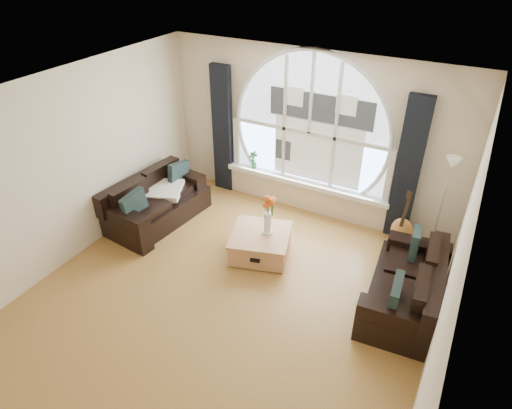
{
  "coord_description": "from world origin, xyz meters",
  "views": [
    {
      "loc": [
        2.37,
        -3.51,
        4.22
      ],
      "look_at": [
        0.0,
        0.9,
        1.05
      ],
      "focal_mm": 31.15,
      "sensor_mm": 36.0,
      "label": 1
    }
  ],
  "objects_px": {
    "coffee_chest": "(261,243)",
    "vase_flowers": "(268,210)",
    "sofa_left": "(157,200)",
    "sofa_right": "(407,282)",
    "guitar": "(404,219)",
    "potted_plant": "(254,160)",
    "floor_lamp": "(441,208)"
  },
  "relations": [
    {
      "from": "sofa_right",
      "to": "floor_lamp",
      "type": "height_order",
      "value": "floor_lamp"
    },
    {
      "from": "guitar",
      "to": "potted_plant",
      "type": "height_order",
      "value": "guitar"
    },
    {
      "from": "sofa_left",
      "to": "coffee_chest",
      "type": "relative_size",
      "value": 2.01
    },
    {
      "from": "sofa_left",
      "to": "guitar",
      "type": "distance_m",
      "value": 3.9
    },
    {
      "from": "coffee_chest",
      "to": "floor_lamp",
      "type": "distance_m",
      "value": 2.63
    },
    {
      "from": "sofa_right",
      "to": "vase_flowers",
      "type": "distance_m",
      "value": 2.08
    },
    {
      "from": "sofa_left",
      "to": "guitar",
      "type": "relative_size",
      "value": 1.61
    },
    {
      "from": "sofa_left",
      "to": "sofa_right",
      "type": "relative_size",
      "value": 1.03
    },
    {
      "from": "guitar",
      "to": "potted_plant",
      "type": "bearing_deg",
      "value": -171.17
    },
    {
      "from": "sofa_left",
      "to": "guitar",
      "type": "bearing_deg",
      "value": 23.57
    },
    {
      "from": "coffee_chest",
      "to": "potted_plant",
      "type": "xyz_separation_m",
      "value": [
        -0.92,
        1.48,
        0.5
      ]
    },
    {
      "from": "vase_flowers",
      "to": "potted_plant",
      "type": "xyz_separation_m",
      "value": [
        -1.0,
        1.41,
        -0.06
      ]
    },
    {
      "from": "sofa_right",
      "to": "guitar",
      "type": "relative_size",
      "value": 1.56
    },
    {
      "from": "guitar",
      "to": "sofa_left",
      "type": "bearing_deg",
      "value": -147.02
    },
    {
      "from": "floor_lamp",
      "to": "sofa_right",
      "type": "bearing_deg",
      "value": -95.25
    },
    {
      "from": "floor_lamp",
      "to": "guitar",
      "type": "relative_size",
      "value": 1.51
    },
    {
      "from": "coffee_chest",
      "to": "guitar",
      "type": "distance_m",
      "value": 2.16
    },
    {
      "from": "floor_lamp",
      "to": "sofa_left",
      "type": "bearing_deg",
      "value": -163.37
    },
    {
      "from": "floor_lamp",
      "to": "potted_plant",
      "type": "xyz_separation_m",
      "value": [
        -3.17,
        0.24,
        -0.09
      ]
    },
    {
      "from": "sofa_left",
      "to": "potted_plant",
      "type": "height_order",
      "value": "potted_plant"
    },
    {
      "from": "vase_flowers",
      "to": "floor_lamp",
      "type": "bearing_deg",
      "value": 28.46
    },
    {
      "from": "sofa_left",
      "to": "floor_lamp",
      "type": "xyz_separation_m",
      "value": [
        4.16,
        1.24,
        0.4
      ]
    },
    {
      "from": "vase_flowers",
      "to": "guitar",
      "type": "relative_size",
      "value": 0.66
    },
    {
      "from": "sofa_left",
      "to": "guitar",
      "type": "height_order",
      "value": "guitar"
    },
    {
      "from": "sofa_right",
      "to": "coffee_chest",
      "type": "distance_m",
      "value": 2.13
    },
    {
      "from": "coffee_chest",
      "to": "vase_flowers",
      "type": "distance_m",
      "value": 0.57
    },
    {
      "from": "sofa_left",
      "to": "sofa_right",
      "type": "xyz_separation_m",
      "value": [
        4.04,
        -0.07,
        0.0
      ]
    },
    {
      "from": "potted_plant",
      "to": "sofa_left",
      "type": "bearing_deg",
      "value": -123.88
    },
    {
      "from": "sofa_left",
      "to": "vase_flowers",
      "type": "distance_m",
      "value": 2.03
    },
    {
      "from": "sofa_right",
      "to": "sofa_left",
      "type": "bearing_deg",
      "value": 174.05
    },
    {
      "from": "floor_lamp",
      "to": "potted_plant",
      "type": "relative_size",
      "value": 5.04
    },
    {
      "from": "sofa_left",
      "to": "floor_lamp",
      "type": "height_order",
      "value": "floor_lamp"
    }
  ]
}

